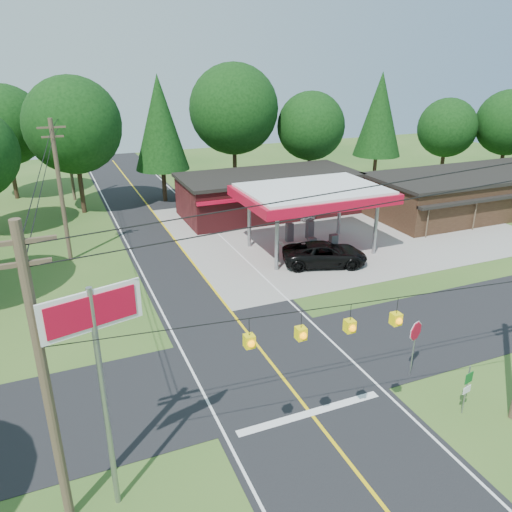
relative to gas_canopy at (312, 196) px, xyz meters
name	(u,v)px	position (x,y,z in m)	size (l,w,h in m)	color
ground	(274,367)	(-9.00, -13.00, -4.27)	(120.00, 120.00, 0.00)	#2E551E
main_highway	(274,367)	(-9.00, -13.00, -4.26)	(8.00, 120.00, 0.02)	black
cross_road	(274,367)	(-9.00, -13.00, -4.25)	(70.00, 7.00, 0.02)	black
lane_center_yellow	(274,367)	(-9.00, -13.00, -4.24)	(0.15, 110.00, 0.00)	yellow
gas_canopy	(312,196)	(0.00, 0.00, 0.00)	(10.60, 7.40, 4.88)	gray
convenience_store	(269,193)	(1.00, 9.98, -2.35)	(16.40, 7.55, 3.80)	#53171B
strip_building	(475,192)	(19.00, 2.98, -2.35)	(20.40, 8.75, 3.80)	#311E14
utility_pole_near_left	(45,381)	(-18.50, -18.00, 0.93)	(1.80, 0.30, 10.00)	#473828
utility_pole_far_left	(61,190)	(-17.00, 5.00, 0.93)	(1.80, 0.30, 10.00)	#473828
utility_pole_north	(69,154)	(-15.50, 22.00, 0.48)	(0.30, 0.30, 9.50)	#473828
overhead_beacons	(327,310)	(-10.00, -19.00, 1.95)	(17.04, 2.04, 1.03)	black
treeline_backdrop	(165,137)	(-8.18, 11.01, 3.22)	(70.27, 51.59, 13.30)	#332316
suv_car	(325,254)	(-0.50, -3.00, -3.45)	(5.91, 5.91, 1.64)	black
sedan_car	(297,210)	(3.00, 8.00, -3.62)	(3.82, 3.82, 1.30)	silver
big_stop_sign	(97,347)	(-17.00, -18.01, 1.69)	(2.84, 0.81, 7.86)	gray
octagonal_stop_sign	(415,335)	(-3.45, -16.01, -2.14)	(0.91, 0.39, 2.82)	gray
route_sign_post	(467,386)	(-3.20, -19.02, -2.90)	(0.47, 0.13, 2.29)	gray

